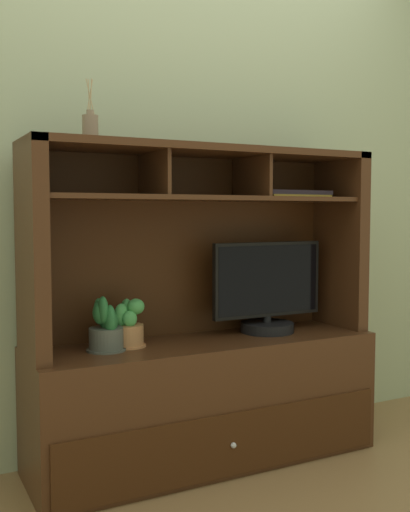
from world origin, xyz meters
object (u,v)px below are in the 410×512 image
diffuser_bottle (90,127)px  tv_monitor (267,294)px  potted_orchid (128,326)px  magazine_stack_left (288,194)px  media_console (204,367)px  potted_fern (106,328)px

diffuser_bottle → tv_monitor: bearing=-0.1°
tv_monitor → potted_orchid: 0.69m
tv_monitor → potted_orchid: size_ratio=2.82×
magazine_stack_left → media_console: bearing=-175.5°
potted_orchid → diffuser_bottle: size_ratio=0.82×
tv_monitor → potted_fern: (-0.79, -0.02, -0.09)m
media_console → tv_monitor: media_console is taller
media_console → magazine_stack_left: 0.90m
media_console → diffuser_bottle: 1.14m
media_console → potted_orchid: bearing=176.5°
potted_orchid → diffuser_bottle: 0.82m
tv_monitor → magazine_stack_left: magazine_stack_left is taller
media_console → magazine_stack_left: media_console is taller
potted_orchid → magazine_stack_left: (0.81, 0.02, 0.56)m
tv_monitor → potted_fern: size_ratio=2.52×
media_console → diffuser_bottle: (-0.50, 0.01, 1.02)m
diffuser_bottle → potted_fern: bearing=-29.8°
tv_monitor → potted_orchid: tv_monitor is taller
media_console → potted_orchid: media_console is taller
media_console → tv_monitor: (0.34, 0.01, 0.31)m
magazine_stack_left → potted_fern: bearing=-176.7°
media_console → potted_fern: size_ratio=6.86×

